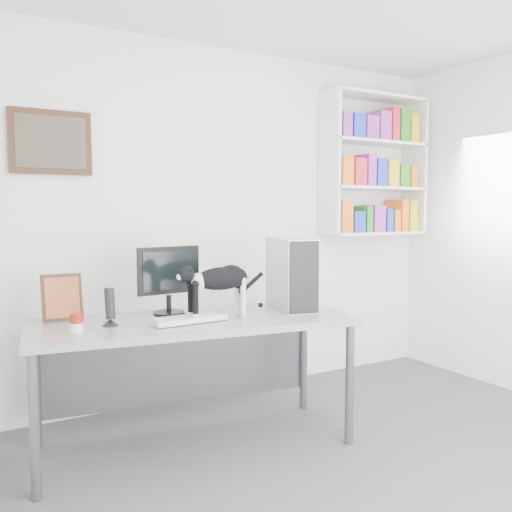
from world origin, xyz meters
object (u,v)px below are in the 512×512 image
cat (219,292)px  keyboard (188,319)px  leaning_print (62,296)px  soup_can (76,323)px  desk (194,383)px  pc_tower (291,273)px  bookshelf (374,165)px  monitor (168,280)px  speaker (110,306)px

cat → keyboard: bearing=177.2°
leaning_print → cat: cat is taller
keyboard → soup_can: 0.63m
desk → pc_tower: pc_tower is taller
keyboard → leaning_print: leaning_print is taller
bookshelf → desk: (-2.04, -0.68, -1.45)m
desk → cat: (0.14, -0.07, 0.56)m
pc_tower → soup_can: bearing=-165.2°
desk → pc_tower: size_ratio=4.08×
bookshelf → desk: bearing=-161.5°
keyboard → pc_tower: pc_tower is taller
monitor → keyboard: size_ratio=0.98×
leaning_print → soup_can: bearing=-89.1°
bookshelf → keyboard: bearing=-160.2°
pc_tower → keyboard: bearing=-160.7°
monitor → speaker: monitor is taller
desk → cat: cat is taller
pc_tower → cat: bearing=-158.9°
soup_can → keyboard: bearing=-4.1°
bookshelf → pc_tower: size_ratio=2.64×
speaker → desk: bearing=-6.6°
soup_can → leaning_print: bearing=90.5°
monitor → speaker: size_ratio=1.94×
pc_tower → soup_can: pc_tower is taller
bookshelf → leaning_print: (-2.74, -0.34, -0.91)m
soup_can → speaker: bearing=22.3°
desk → speaker: bearing=-177.5°
keyboard → cat: cat is taller
monitor → keyboard: 0.34m
leaning_print → desk: bearing=-26.0°
speaker → keyboard: bearing=-17.6°
keyboard → soup_can: soup_can is taller
desk → keyboard: (-0.07, -0.08, 0.42)m
leaning_print → soup_can: (0.00, -0.38, -0.09)m
keyboard → pc_tower: bearing=1.9°
monitor → soup_can: 0.68m
monitor → bookshelf: bearing=7.6°
keyboard → soup_can: size_ratio=4.38×
soup_can → monitor: bearing=20.6°
pc_tower → leaning_print: (-1.41, 0.34, -0.09)m
bookshelf → desk: size_ratio=0.65×
bookshelf → leaning_print: size_ratio=4.31×
desk → leaning_print: bearing=162.0°
desk → cat: bearing=-19.8°
speaker → soup_can: size_ratio=2.22×
bookshelf → pc_tower: 1.70m
desk → pc_tower: (0.71, 0.01, 0.63)m
keyboard → pc_tower: 0.81m
cat → leaning_print: bearing=149.6°
pc_tower → soup_can: (-1.41, -0.04, -0.18)m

